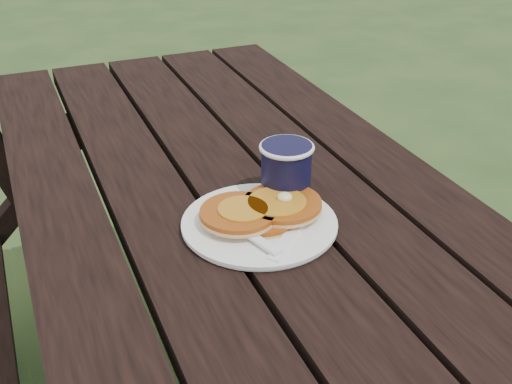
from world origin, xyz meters
name	(u,v)px	position (x,y,z in m)	size (l,w,h in m)	color
picnic_table	(257,379)	(0.00, 0.00, 0.37)	(1.36, 1.80, 0.75)	black
plate	(259,224)	(-0.01, -0.04, 0.76)	(0.25, 0.25, 0.01)	white
pancake_stack	(262,210)	(-0.01, -0.03, 0.77)	(0.20, 0.13, 0.04)	#AA4F13
knife	(294,230)	(0.03, -0.09, 0.76)	(0.02, 0.18, 0.01)	white
fork	(254,238)	(-0.04, -0.09, 0.77)	(0.03, 0.16, 0.01)	white
coffee_cup	(286,169)	(0.06, 0.03, 0.81)	(0.09, 0.09, 0.10)	black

